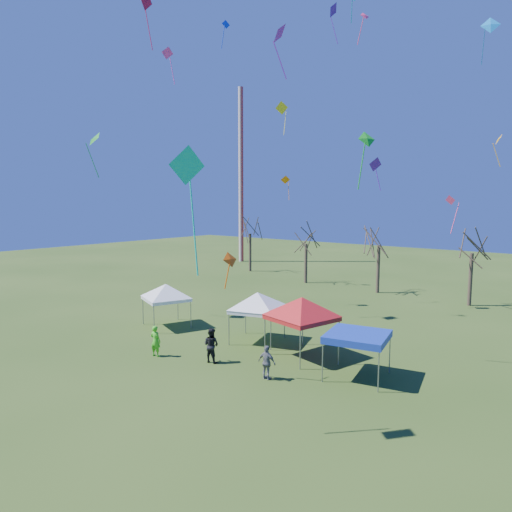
% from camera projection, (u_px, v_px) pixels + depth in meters
% --- Properties ---
extents(ground, '(140.00, 140.00, 0.00)m').
position_uv_depth(ground, '(226.00, 370.00, 23.92)').
color(ground, '#2D4616').
rests_on(ground, ground).
extents(radio_mast, '(0.70, 0.70, 25.00)m').
position_uv_depth(radio_mast, '(241.00, 176.00, 66.17)').
color(radio_mast, silver).
rests_on(radio_mast, ground).
extents(tree_0, '(3.83, 3.83, 8.44)m').
position_uv_depth(tree_0, '(250.00, 220.00, 57.32)').
color(tree_0, '#3D2D21').
rests_on(tree_0, ground).
extents(tree_1, '(3.42, 3.42, 7.54)m').
position_uv_depth(tree_1, '(306.00, 230.00, 49.02)').
color(tree_1, '#3D2D21').
rests_on(tree_1, ground).
extents(tree_2, '(3.71, 3.71, 8.18)m').
position_uv_depth(tree_2, '(379.00, 228.00, 43.54)').
color(tree_2, '#3D2D21').
rests_on(tree_2, ground).
extents(tree_3, '(3.59, 3.59, 7.91)m').
position_uv_depth(tree_3, '(473.00, 234.00, 38.10)').
color(tree_3, '#3D2D21').
rests_on(tree_3, ground).
extents(tent_white_west, '(3.70, 3.70, 3.51)m').
position_uv_depth(tent_white_west, '(166.00, 287.00, 32.03)').
color(tent_white_west, gray).
rests_on(tent_white_west, ground).
extents(tent_white_mid, '(3.92, 3.92, 3.63)m').
position_uv_depth(tent_white_mid, '(257.00, 296.00, 28.54)').
color(tent_white_mid, gray).
rests_on(tent_white_mid, ground).
extents(tent_red, '(4.37, 4.37, 3.97)m').
position_uv_depth(tent_red, '(302.00, 301.00, 25.72)').
color(tent_red, gray).
rests_on(tent_red, ground).
extents(tent_blue, '(3.43, 3.43, 2.28)m').
position_uv_depth(tent_blue, '(358.00, 337.00, 22.70)').
color(tent_blue, gray).
rests_on(tent_blue, ground).
extents(person_green, '(0.73, 0.56, 1.78)m').
position_uv_depth(person_green, '(156.00, 341.00, 25.98)').
color(person_green, '#45DA22').
rests_on(person_green, ground).
extents(person_dark, '(1.02, 0.85, 1.91)m').
position_uv_depth(person_dark, '(211.00, 345.00, 25.02)').
color(person_dark, black).
rests_on(person_dark, ground).
extents(person_grey, '(1.02, 0.45, 1.72)m').
position_uv_depth(person_grey, '(267.00, 363.00, 22.59)').
color(person_grey, slate).
rests_on(person_grey, ground).
extents(kite_21, '(0.62, 0.79, 2.29)m').
position_uv_depth(kite_21, '(226.00, 25.00, 37.59)').
color(kite_21, '#1638ED').
rests_on(kite_21, ground).
extents(kite_14, '(1.42, 1.07, 3.38)m').
position_uv_depth(kite_14, '(94.00, 139.00, 33.54)').
color(kite_14, '#179B1D').
rests_on(kite_14, ground).
extents(kite_13, '(1.18, 1.15, 2.57)m').
position_uv_depth(kite_13, '(285.00, 180.00, 47.27)').
color(kite_13, orange).
rests_on(kite_13, ground).
extents(kite_19, '(0.77, 0.96, 2.26)m').
position_uv_depth(kite_19, '(498.00, 140.00, 31.55)').
color(kite_19, '#EEA60C').
rests_on(kite_19, ground).
extents(kite_3, '(1.57, 1.14, 3.49)m').
position_uv_depth(kite_3, '(490.00, 25.00, 34.85)').
color(kite_3, '#158CE5').
rests_on(kite_3, ground).
extents(kite_1, '(0.60, 0.89, 1.84)m').
position_uv_depth(kite_1, '(230.00, 260.00, 22.14)').
color(kite_1, '#FF5D0D').
rests_on(kite_1, ground).
extents(kite_8, '(0.69, 1.39, 3.99)m').
position_uv_depth(kite_8, '(146.00, 1.00, 32.23)').
color(kite_8, red).
rests_on(kite_8, ground).
extents(kite_17, '(1.04, 1.17, 3.09)m').
position_uv_depth(kite_17, '(367.00, 140.00, 23.85)').
color(kite_17, green).
rests_on(kite_17, ground).
extents(kite_11, '(1.08, 1.36, 2.71)m').
position_uv_depth(kite_11, '(375.00, 164.00, 36.61)').
color(kite_11, '#5117A6').
rests_on(kite_11, ground).
extents(kite_2, '(1.37, 0.84, 3.26)m').
position_uv_depth(kite_2, '(282.00, 108.00, 44.04)').
color(kite_2, yellow).
rests_on(kite_2, ground).
extents(kite_24, '(0.67, 1.09, 2.72)m').
position_uv_depth(kite_24, '(333.00, 10.00, 31.63)').
color(kite_24, '#4F18A8').
rests_on(kite_24, ground).
extents(kite_22, '(1.06, 0.93, 2.99)m').
position_uv_depth(kite_22, '(451.00, 201.00, 35.11)').
color(kite_22, '#E93372').
rests_on(kite_22, ground).
extents(kite_7, '(0.96, 1.14, 2.95)m').
position_uv_depth(kite_7, '(167.00, 54.00, 36.74)').
color(kite_7, '#F536B3').
rests_on(kite_7, ground).
extents(kite_26, '(0.97, 1.04, 2.54)m').
position_uv_depth(kite_26, '(365.00, 16.00, 36.24)').
color(kite_26, '#F7366A').
rests_on(kite_26, ground).
extents(kite_27, '(0.99, 1.15, 2.37)m').
position_uv_depth(kite_27, '(279.00, 34.00, 20.39)').
color(kite_27, purple).
rests_on(kite_27, ground).
extents(kite_5, '(0.79, 1.49, 4.72)m').
position_uv_depth(kite_5, '(187.00, 167.00, 16.33)').
color(kite_5, '#0DCCA2').
rests_on(kite_5, ground).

